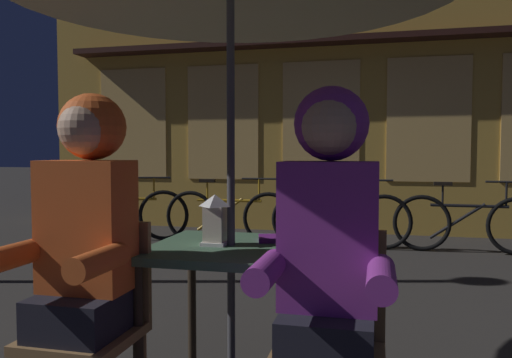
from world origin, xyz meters
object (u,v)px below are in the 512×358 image
at_px(bicycle_nearest, 124,214).
at_px(chair_right, 329,337).
at_px(book, 280,238).
at_px(bicycle_third, 340,219).
at_px(person_right_hooded, 328,243).
at_px(chair_left, 93,317).
at_px(bicycle_fourth, 468,223).
at_px(lantern, 215,218).
at_px(person_left_hooded, 84,232).
at_px(bicycle_second, 229,216).
at_px(cafe_table, 231,267).

bearing_deg(bicycle_nearest, chair_right, -53.72).
distance_m(bicycle_nearest, book, 4.60).
relative_size(bicycle_nearest, book, 8.21).
xyz_separation_m(bicycle_nearest, book, (2.77, -3.64, 0.41)).
distance_m(chair_right, bicycle_third, 4.30).
height_order(person_right_hooded, bicycle_third, person_right_hooded).
xyz_separation_m(chair_left, person_right_hooded, (0.96, -0.06, 0.36)).
height_order(bicycle_third, bicycle_fourth, same).
bearing_deg(chair_left, bicycle_third, 80.86).
xyz_separation_m(chair_right, book, (-0.28, 0.52, 0.26)).
relative_size(lantern, chair_left, 0.27).
height_order(person_left_hooded, bicycle_second, person_left_hooded).
height_order(person_left_hooded, book, person_left_hooded).
distance_m(chair_right, bicycle_nearest, 5.17).
distance_m(bicycle_third, book, 3.79).
height_order(cafe_table, bicycle_nearest, bicycle_nearest).
height_order(bicycle_nearest, bicycle_second, same).
relative_size(person_left_hooded, book, 7.00).
distance_m(chair_left, person_left_hooded, 0.36).
bearing_deg(bicycle_nearest, person_left_hooded, -63.58).
relative_size(chair_left, bicycle_nearest, 0.53).
xyz_separation_m(chair_left, bicycle_fourth, (2.14, 4.33, -0.14)).
xyz_separation_m(chair_left, bicycle_second, (-0.71, 4.29, -0.14)).
height_order(person_left_hooded, bicycle_fourth, person_left_hooded).
height_order(lantern, bicycle_third, lantern).
bearing_deg(cafe_table, chair_left, -142.45).
relative_size(cafe_table, bicycle_second, 0.44).
height_order(person_left_hooded, bicycle_third, person_left_hooded).
xyz_separation_m(bicycle_third, bicycle_fourth, (1.45, 0.04, 0.00)).
height_order(person_left_hooded, bicycle_nearest, person_left_hooded).
relative_size(person_right_hooded, bicycle_second, 0.83).
relative_size(person_left_hooded, bicycle_fourth, 0.83).
xyz_separation_m(cafe_table, bicycle_fourth, (1.66, 3.96, -0.29)).
xyz_separation_m(person_left_hooded, bicycle_second, (-0.71, 4.35, -0.50)).
bearing_deg(person_right_hooded, bicycle_nearest, 125.91).
height_order(cafe_table, person_right_hooded, person_right_hooded).
distance_m(cafe_table, bicycle_second, 4.11).
relative_size(chair_left, bicycle_third, 0.52).
bearing_deg(person_left_hooded, bicycle_nearest, 116.42).
relative_size(bicycle_third, bicycle_fourth, 1.00).
bearing_deg(person_right_hooded, book, 116.14).
xyz_separation_m(lantern, bicycle_nearest, (-2.51, 3.81, -0.51)).
height_order(chair_right, bicycle_fourth, chair_right).
relative_size(cafe_table, lantern, 3.20).
xyz_separation_m(bicycle_nearest, bicycle_fourth, (4.24, 0.17, 0.00)).
xyz_separation_m(bicycle_second, bicycle_third, (1.40, -0.00, 0.00)).
bearing_deg(book, bicycle_second, 96.17).
bearing_deg(bicycle_third, bicycle_second, 179.99).
bearing_deg(bicycle_third, bicycle_fourth, 1.54).
relative_size(chair_right, bicycle_fourth, 0.52).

